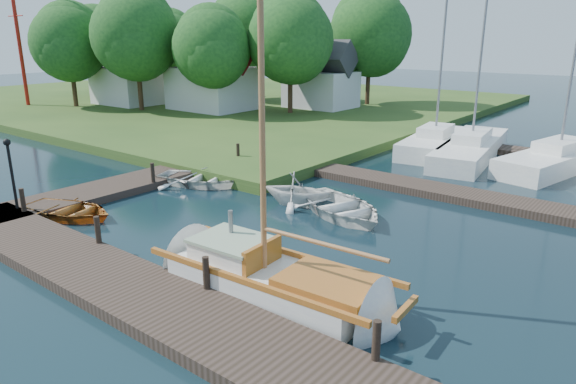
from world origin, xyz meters
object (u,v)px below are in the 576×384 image
Objects in this scene: marina_boat_2 at (559,157)px; tree_4 at (247,32)px; tree_1 at (136,35)px; tree_5 at (170,43)px; dinghy at (68,207)px; tree_7 at (370,34)px; house_b at (130,76)px; tree_0 at (69,42)px; mooring_post_1 at (98,230)px; sailboat at (277,284)px; mooring_post_5 at (238,152)px; tender_c at (341,204)px; tree_2 at (212,47)px; tree_6 at (95,40)px; lamp_post at (10,164)px; house_c at (321,81)px; mooring_post_2 at (206,273)px; mooring_post_4 at (153,173)px; mooring_post_0 at (23,200)px; mooring_post_3 at (376,340)px; marina_boat_1 at (471,147)px; tender_b at (297,187)px; marina_boat_0 at (435,141)px; tree_3 at (291,39)px; house_a at (214,77)px; tender_a at (201,176)px; radio_mast at (14,10)px.

tree_4 is (-27.22, 8.17, 5.80)m from marina_boat_2.
tree_5 is (-6.00, 8.00, -0.67)m from tree_1.
dinghy is 0.43× the size of tree_5.
tree_4 reaches higher than tree_7.
tree_0 is (-2.00, -3.95, 2.76)m from house_b.
mooring_post_1 is 5.83m from sailboat.
mooring_post_1 is 1.00× the size of mooring_post_5.
tender_c is 22.83m from tree_2.
tree_6 is (-33.00, 21.05, 4.94)m from mooring_post_1.
house_c is at bearing 102.53° from lamp_post.
tree_6 is at bearing 150.69° from mooring_post_2.
house_c reaches higher than mooring_post_4.
tree_1 reaches higher than house_c.
marina_boat_2 is 2.17× the size of house_c.
mooring_post_0 is 0.10× the size of tree_5.
mooring_post_4 is at bearing 158.96° from mooring_post_3.
tender_c is at bearing 169.87° from marina_boat_1.
marina_boat_2 is 1.18× the size of tree_4.
mooring_post_4 is at bearing -79.14° from tree_7.
mooring_post_1 is 33.54m from tree_4.
mooring_post_0 is 0.09× the size of tree_6.
tender_b is at bearing -56.95° from dinghy.
marina_boat_2 is (3.72, 18.88, -0.13)m from mooring_post_2.
marina_boat_0 is at bearing -0.07° from house_b.
tender_b is 11.96m from marina_boat_0.
tree_3 reaches higher than tender_b.
mooring_post_0 is 20.08m from marina_boat_0.
sailboat is at bearing -30.81° from tree_1.
tree_0 reaches higher than mooring_post_1.
house_a is 7.23m from tree_4.
tender_a is at bearing 150.59° from marina_boat_2.
tree_4 is at bearing 14.04° from tree_5.
radio_mast is (-40.00, 13.00, 7.33)m from mooring_post_3.
sailboat is at bearing 11.14° from mooring_post_1.
marina_boat_0 is 1.11× the size of tree_4.
sailboat is 33.85m from tree_7.
tree_3 reaches higher than tree_2.
tree_3 is (-15.50, 23.05, 5.11)m from mooring_post_2.
marina_boat_0 is (6.10, 8.97, -0.13)m from mooring_post_5.
tree_1 is at bearing 134.06° from mooring_post_0.
tree_6 is 0.90× the size of tree_7.
house_b is 14.89m from tree_3.
mooring_post_4 is 0.33× the size of lamp_post.
tree_2 is (12.00, 4.00, -0.28)m from tree_0.
house_b is 16.13m from house_c.
tree_3 is at bearing -7.12° from tree_5.
mooring_post_0 is at bearing 146.94° from marina_boat_1.
lamp_post is 26.90m from tree_0.
marina_boat_1 is at bearing -28.70° from house_c.
house_b is at bearing -126.71° from tree_4.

